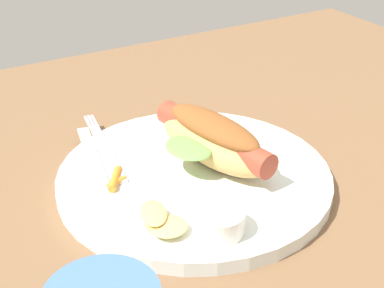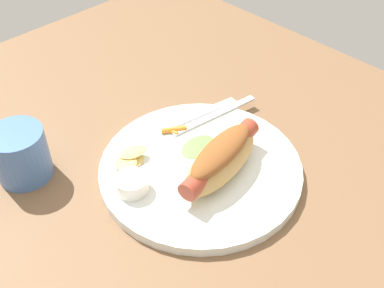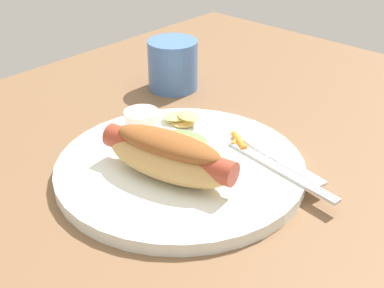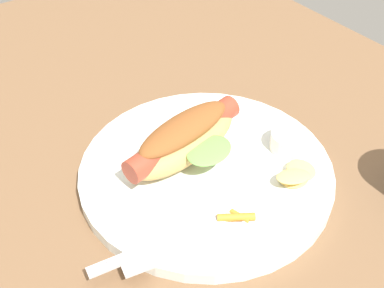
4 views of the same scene
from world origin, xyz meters
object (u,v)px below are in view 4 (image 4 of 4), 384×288
object	(u,v)px
fork	(170,240)
hot_dog	(188,137)
carrot_garnish	(237,217)
knife	(188,248)
sauce_ramekin	(290,141)
plate	(206,171)
chips_pile	(296,175)

from	to	relation	value
fork	hot_dog	bearing A→B (deg)	-124.91
carrot_garnish	knife	bearing A→B (deg)	91.40
sauce_ramekin	hot_dog	bearing A→B (deg)	60.10
hot_dog	fork	distance (cm)	13.75
plate	sauce_ramekin	distance (cm)	11.22
plate	fork	size ratio (longest dim) A/B	1.80
chips_pile	carrot_garnish	distance (cm)	9.58
sauce_ramekin	fork	bearing A→B (deg)	99.51
sauce_ramekin	carrot_garnish	bearing A→B (deg)	112.11
plate	fork	world-z (taller)	fork
plate	knife	bearing A→B (deg)	134.64
sauce_ramekin	carrot_garnish	world-z (taller)	sauce_ramekin
plate	sauce_ramekin	world-z (taller)	sauce_ramekin
plate	knife	distance (cm)	12.48
hot_dog	chips_pile	bearing A→B (deg)	115.14
fork	plate	bearing A→B (deg)	-136.86
chips_pile	fork	bearing A→B (deg)	86.24
knife	chips_pile	xyz separation A→B (cm)	(0.85, -16.08, 0.58)
sauce_ramekin	chips_pile	world-z (taller)	sauce_ramekin
hot_dog	chips_pile	world-z (taller)	hot_dog
sauce_ramekin	carrot_garnish	size ratio (longest dim) A/B	1.22
knife	carrot_garnish	world-z (taller)	carrot_garnish
hot_dog	sauce_ramekin	size ratio (longest dim) A/B	3.62
hot_dog	sauce_ramekin	world-z (taller)	hot_dog
plate	sauce_ramekin	bearing A→B (deg)	-107.74
hot_dog	plate	bearing A→B (deg)	90.11
plate	carrot_garnish	bearing A→B (deg)	164.88
knife	chips_pile	bearing A→B (deg)	-165.59
chips_pile	plate	bearing A→B (deg)	42.47
sauce_ramekin	fork	distance (cm)	20.66
sauce_ramekin	chips_pile	bearing A→B (deg)	143.99
plate	fork	distance (cm)	11.98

